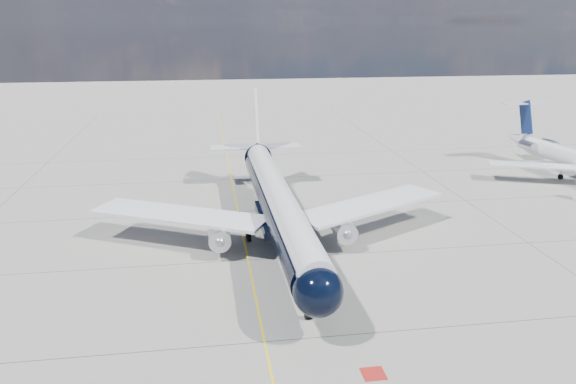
# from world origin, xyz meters

# --- Properties ---
(ground) EXTENTS (320.00, 320.00, 0.00)m
(ground) POSITION_xyz_m (0.00, 30.00, 0.00)
(ground) COLOR #9A978E
(ground) RESTS_ON ground
(taxiway_centerline) EXTENTS (0.16, 160.00, 0.01)m
(taxiway_centerline) POSITION_xyz_m (0.00, 25.00, 0.00)
(taxiway_centerline) COLOR yellow
(taxiway_centerline) RESTS_ON ground
(red_marking) EXTENTS (1.60, 1.60, 0.01)m
(red_marking) POSITION_xyz_m (6.80, -10.00, 0.00)
(red_marking) COLOR maroon
(red_marking) RESTS_ON ground
(main_airliner) EXTENTS (39.67, 48.17, 13.94)m
(main_airliner) POSITION_xyz_m (3.63, 15.40, 4.33)
(main_airliner) COLOR black
(main_airliner) RESTS_ON ground
(regional_jet) EXTENTS (26.31, 30.38, 10.28)m
(regional_jet) POSITION_xyz_m (50.53, 33.78, 3.25)
(regional_jet) COLOR silver
(regional_jet) RESTS_ON ground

